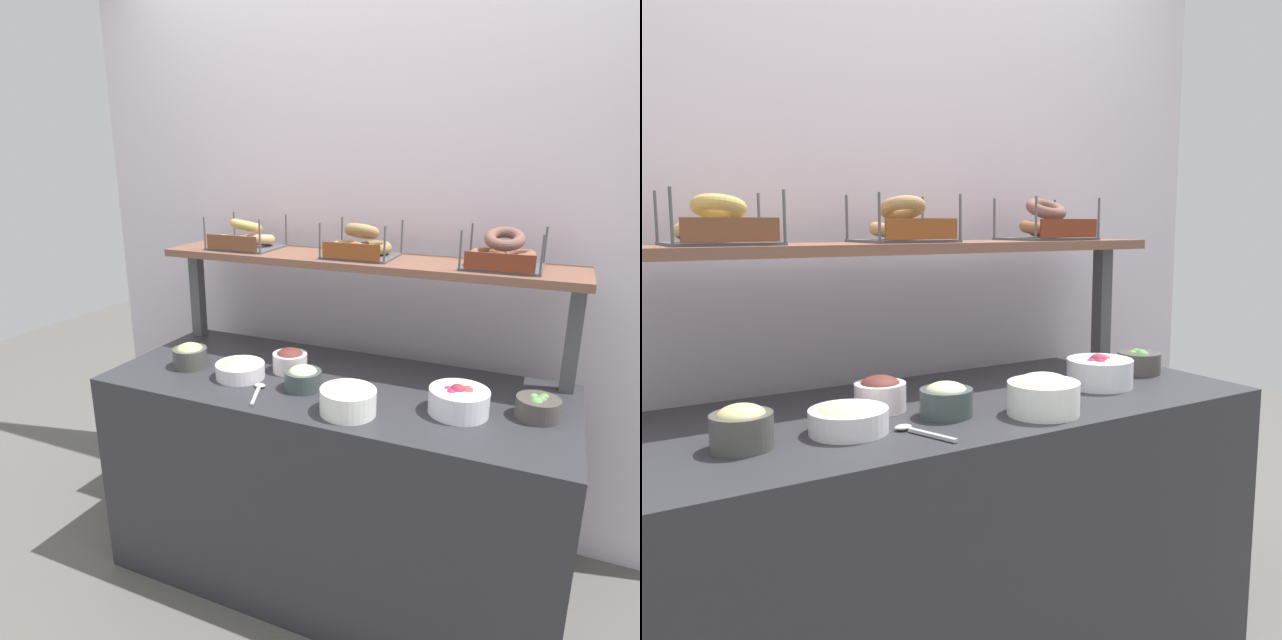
# 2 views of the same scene
# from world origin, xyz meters

# --- Properties ---
(ground_plane) EXTENTS (8.00, 8.00, 0.00)m
(ground_plane) POSITION_xyz_m (0.00, 0.00, 0.00)
(ground_plane) COLOR #595651
(back_wall) EXTENTS (2.92, 0.06, 2.40)m
(back_wall) POSITION_xyz_m (0.00, 0.55, 1.20)
(back_wall) COLOR silver
(back_wall) RESTS_ON ground_plane
(deli_counter) EXTENTS (1.72, 0.70, 0.85)m
(deli_counter) POSITION_xyz_m (0.00, 0.00, 0.42)
(deli_counter) COLOR #2D2D33
(deli_counter) RESTS_ON ground_plane
(shelf_riser_left) EXTENTS (0.05, 0.05, 0.40)m
(shelf_riser_left) POSITION_xyz_m (-0.80, 0.27, 1.05)
(shelf_riser_left) COLOR #4C4C51
(shelf_riser_left) RESTS_ON deli_counter
(shelf_riser_right) EXTENTS (0.05, 0.05, 0.40)m
(shelf_riser_right) POSITION_xyz_m (0.80, 0.27, 1.05)
(shelf_riser_right) COLOR #4C4C51
(shelf_riser_right) RESTS_ON deli_counter
(upper_shelf) EXTENTS (1.68, 0.32, 0.03)m
(upper_shelf) POSITION_xyz_m (0.00, 0.27, 1.26)
(upper_shelf) COLOR brown
(upper_shelf) RESTS_ON shelf_riser_left
(bowl_beet_salad) EXTENTS (0.20, 0.20, 0.10)m
(bowl_beet_salad) POSITION_xyz_m (0.48, -0.07, 0.90)
(bowl_beet_salad) COLOR white
(bowl_beet_salad) RESTS_ON deli_counter
(bowl_veggie_mix) EXTENTS (0.14, 0.14, 0.08)m
(bowl_veggie_mix) POSITION_xyz_m (0.71, 0.00, 0.89)
(bowl_veggie_mix) COLOR #4B4641
(bowl_veggie_mix) RESTS_ON deli_counter
(bowl_chocolate_spread) EXTENTS (0.14, 0.14, 0.09)m
(bowl_chocolate_spread) POSITION_xyz_m (-0.20, 0.03, 0.90)
(bowl_chocolate_spread) COLOR white
(bowl_chocolate_spread) RESTS_ON deli_counter
(bowl_scallion_spread) EXTENTS (0.19, 0.19, 0.11)m
(bowl_scallion_spread) POSITION_xyz_m (0.14, -0.22, 0.90)
(bowl_scallion_spread) COLOR white
(bowl_scallion_spread) RESTS_ON deli_counter
(bowl_hummus) EXTENTS (0.14, 0.14, 0.10)m
(bowl_hummus) POSITION_xyz_m (-0.58, -0.09, 0.90)
(bowl_hummus) COLOR #4C4C46
(bowl_hummus) RESTS_ON deli_counter
(bowl_egg_salad) EXTENTS (0.19, 0.19, 0.07)m
(bowl_egg_salad) POSITION_xyz_m (-0.34, -0.10, 0.89)
(bowl_egg_salad) COLOR white
(bowl_egg_salad) RESTS_ON deli_counter
(bowl_tuna_salad) EXTENTS (0.14, 0.14, 0.09)m
(bowl_tuna_salad) POSITION_xyz_m (-0.08, -0.10, 0.89)
(bowl_tuna_salad) COLOR #404C4A
(bowl_tuna_salad) RESTS_ON deli_counter
(serving_spoon_near_plate) EXTENTS (0.08, 0.17, 0.01)m
(serving_spoon_near_plate) POSITION_xyz_m (-0.21, -0.19, 0.86)
(serving_spoon_near_plate) COLOR #B7B7BC
(serving_spoon_near_plate) RESTS_ON deli_counter
(bagel_basket_sesame) EXTENTS (0.28, 0.25, 0.14)m
(bagel_basket_sesame) POSITION_xyz_m (-0.53, 0.28, 1.33)
(bagel_basket_sesame) COLOR #4C4C51
(bagel_basket_sesame) RESTS_ON upper_shelf
(bagel_basket_everything) EXTENTS (0.28, 0.26, 0.14)m
(bagel_basket_everything) POSITION_xyz_m (-0.00, 0.28, 1.33)
(bagel_basket_everything) COLOR #4C4C51
(bagel_basket_everything) RESTS_ON upper_shelf
(bagel_basket_cinnamon_raisin) EXTENTS (0.29, 0.25, 0.15)m
(bagel_basket_cinnamon_raisin) POSITION_xyz_m (0.54, 0.27, 1.33)
(bagel_basket_cinnamon_raisin) COLOR #4C4C51
(bagel_basket_cinnamon_raisin) RESTS_ON upper_shelf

